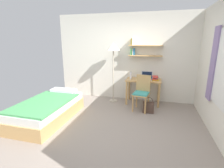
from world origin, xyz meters
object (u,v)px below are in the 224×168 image
laptop (147,77)px  handbag (148,107)px  bed (49,110)px  desk (143,84)px  standing_lamp (113,50)px  desk_chair (142,91)px  book_stack (155,78)px  water_bottle (131,75)px

laptop → handbag: 0.96m
bed → desk: bearing=38.0°
handbag → standing_lamp: bearing=150.6°
desk_chair → bed: bearing=-151.5°
standing_lamp → desk: bearing=2.4°
book_stack → laptop: bearing=168.2°
water_bottle → handbag: water_bottle is taller
laptop → water_bottle: bearing=-166.7°
water_bottle → book_stack: water_bottle is taller
bed → book_stack: size_ratio=7.08×
desk_chair → laptop: bearing=81.8°
bed → desk: desk is taller
desk_chair → laptop: laptop is taller
bed → laptop: size_ratio=5.75×
handbag → water_bottle: bearing=132.9°
desk → desk_chair: size_ratio=1.06×
laptop → water_bottle: size_ratio=1.46×
water_bottle → book_stack: size_ratio=0.84×
laptop → water_bottle: (-0.45, -0.11, 0.05)m
laptop → book_stack: size_ratio=1.23×
desk_chair → handbag: (0.20, -0.16, -0.36)m
desk → handbag: 0.81m
desk_chair → standing_lamp: (-0.89, 0.45, 1.04)m
desk → handbag: size_ratio=2.32×
handbag → book_stack: bearing=79.6°
desk → book_stack: (0.32, 0.01, 0.20)m
laptop → bed: bearing=-142.0°
laptop → handbag: bearing=-80.8°
bed → water_bottle: (1.70, 1.57, 0.59)m
bed → handbag: bearing=23.0°
desk → water_bottle: (-0.37, -0.05, 0.25)m
bed → book_stack: (2.38, 1.62, 0.54)m
desk → water_bottle: water_bottle is taller
laptop → book_stack: (0.24, -0.05, -0.00)m
bed → book_stack: bearing=34.3°
desk_chair → laptop: size_ratio=2.92×
book_stack → water_bottle: bearing=-175.3°
handbag → desk: bearing=106.9°
desk → laptop: size_ratio=3.10×
laptop → handbag: size_ratio=0.75×
desk_chair → water_bottle: water_bottle is taller
water_bottle → desk_chair: bearing=-50.3°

